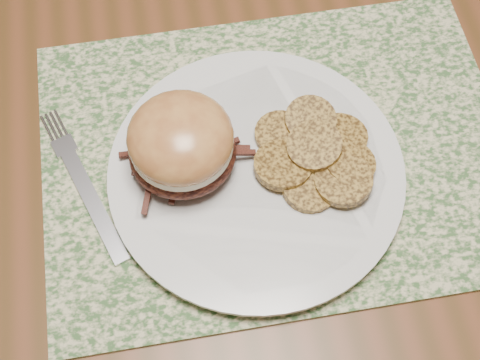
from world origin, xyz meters
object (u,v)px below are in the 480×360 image
object	(u,v)px
dinner_plate	(256,174)
fork	(83,183)
dining_table	(364,71)
pork_sandwich	(181,144)

from	to	relation	value
dinner_plate	fork	world-z (taller)	dinner_plate
dinner_plate	fork	distance (m)	0.16
dining_table	dinner_plate	distance (m)	0.25
pork_sandwich	dining_table	bearing A→B (deg)	35.44
dining_table	dinner_plate	size ratio (longest dim) A/B	5.77
pork_sandwich	dinner_plate	bearing A→B (deg)	-12.03
dining_table	pork_sandwich	size ratio (longest dim) A/B	14.67
dining_table	dinner_plate	bearing A→B (deg)	-134.94
pork_sandwich	fork	xyz separation A→B (m)	(-0.10, 0.00, -0.05)
dining_table	dinner_plate	world-z (taller)	dinner_plate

